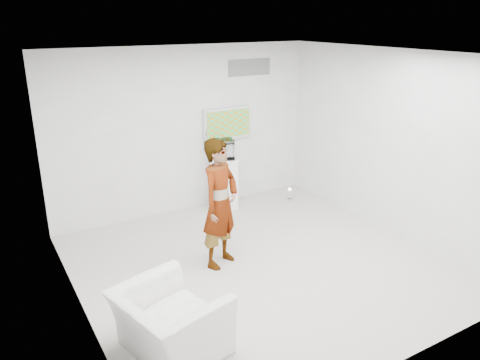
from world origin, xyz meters
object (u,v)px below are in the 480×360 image
at_px(armchair, 170,322).
at_px(pedestal, 224,183).
at_px(floor_uplight, 289,194).
at_px(tv, 228,123).
at_px(person, 220,204).

relative_size(armchair, pedestal, 1.14).
relative_size(armchair, floor_uplight, 4.40).
bearing_deg(pedestal, tv, 48.18).
bearing_deg(tv, floor_uplight, -31.69).
distance_m(pedestal, floor_uplight, 1.38).
distance_m(person, armchair, 2.06).
relative_size(tv, person, 0.53).
bearing_deg(person, tv, 30.30).
bearing_deg(armchair, person, -57.85).
xyz_separation_m(armchair, floor_uplight, (3.73, 2.91, -0.23)).
bearing_deg(person, pedestal, 32.06).
xyz_separation_m(pedestal, floor_uplight, (1.28, -0.36, -0.36)).
height_order(pedestal, floor_uplight, pedestal).
height_order(person, floor_uplight, person).
bearing_deg(person, armchair, -162.13).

